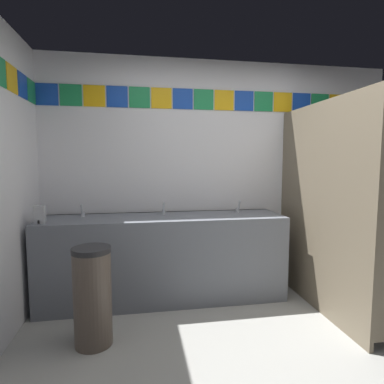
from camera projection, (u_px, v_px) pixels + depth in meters
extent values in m
plane|color=#9E9E99|center=(288.00, 378.00, 2.05)|extent=(8.62, 8.62, 0.00)
cube|color=silver|center=(222.00, 175.00, 3.59)|extent=(3.92, 0.08, 2.52)
cube|color=#1947B7|center=(47.00, 94.00, 3.16)|extent=(0.22, 0.01, 0.22)
cube|color=#1E8C4C|center=(71.00, 95.00, 3.20)|extent=(0.22, 0.01, 0.22)
cube|color=yellow|center=(94.00, 96.00, 3.24)|extent=(0.22, 0.01, 0.22)
cube|color=#1947B7|center=(117.00, 97.00, 3.28)|extent=(0.22, 0.01, 0.22)
cube|color=#1E8C4C|center=(140.00, 97.00, 3.31)|extent=(0.22, 0.01, 0.22)
cube|color=yellow|center=(161.00, 98.00, 3.35)|extent=(0.22, 0.01, 0.22)
cube|color=#1947B7|center=(183.00, 99.00, 3.39)|extent=(0.22, 0.01, 0.22)
cube|color=#1E8C4C|center=(204.00, 100.00, 3.43)|extent=(0.22, 0.01, 0.22)
cube|color=yellow|center=(224.00, 100.00, 3.47)|extent=(0.22, 0.01, 0.22)
cube|color=#1947B7|center=(244.00, 101.00, 3.51)|extent=(0.22, 0.01, 0.22)
cube|color=#1E8C4C|center=(264.00, 102.00, 3.54)|extent=(0.22, 0.01, 0.22)
cube|color=yellow|center=(283.00, 102.00, 3.58)|extent=(0.22, 0.01, 0.22)
cube|color=#1947B7|center=(301.00, 103.00, 3.62)|extent=(0.22, 0.01, 0.22)
cube|color=#1E8C4C|center=(320.00, 103.00, 3.66)|extent=(0.22, 0.01, 0.22)
cube|color=yellow|center=(338.00, 104.00, 3.70)|extent=(0.22, 0.01, 0.22)
cube|color=#1947B7|center=(355.00, 105.00, 3.74)|extent=(0.22, 0.01, 0.22)
cube|color=#1E8C4C|center=(373.00, 105.00, 3.77)|extent=(0.22, 0.01, 0.22)
cube|color=#1E8C4C|center=(0.00, 71.00, 2.34)|extent=(0.01, 0.22, 0.22)
cube|color=yellow|center=(12.00, 79.00, 2.57)|extent=(0.01, 0.22, 0.22)
cube|color=#1947B7|center=(23.00, 86.00, 2.80)|extent=(0.01, 0.22, 0.22)
cube|color=#1E8C4C|center=(31.00, 91.00, 3.03)|extent=(0.01, 0.22, 0.22)
cube|color=slate|center=(165.00, 258.00, 3.23)|extent=(2.43, 0.60, 0.86)
cube|color=slate|center=(162.00, 215.00, 3.47)|extent=(2.43, 0.03, 0.08)
cylinder|color=silver|center=(81.00, 225.00, 3.02)|extent=(0.34, 0.34, 0.10)
cylinder|color=silver|center=(165.00, 222.00, 3.16)|extent=(0.34, 0.34, 0.10)
cylinder|color=silver|center=(242.00, 220.00, 3.29)|extent=(0.34, 0.34, 0.10)
cylinder|color=silver|center=(83.00, 214.00, 3.15)|extent=(0.04, 0.04, 0.05)
cylinder|color=silver|center=(82.00, 208.00, 3.10)|extent=(0.02, 0.06, 0.09)
cylinder|color=silver|center=(163.00, 212.00, 3.29)|extent=(0.04, 0.04, 0.05)
cylinder|color=silver|center=(164.00, 206.00, 3.23)|extent=(0.02, 0.06, 0.09)
cylinder|color=silver|center=(238.00, 210.00, 3.42)|extent=(0.04, 0.04, 0.05)
cylinder|color=silver|center=(239.00, 204.00, 3.37)|extent=(0.02, 0.06, 0.09)
cube|color=#B7BABF|center=(40.00, 215.00, 2.81)|extent=(0.09, 0.07, 0.16)
cylinder|color=black|center=(38.00, 222.00, 2.77)|extent=(0.02, 0.02, 0.03)
cube|color=#726651|center=(319.00, 207.00, 2.96)|extent=(0.04, 1.51, 1.96)
cylinder|color=silver|center=(380.00, 209.00, 2.24)|extent=(0.02, 0.02, 0.10)
cylinder|color=white|center=(349.00, 276.00, 3.34)|extent=(0.38, 0.38, 0.40)
torus|color=white|center=(350.00, 256.00, 3.32)|extent=(0.39, 0.39, 0.05)
cube|color=white|center=(339.00, 237.00, 3.51)|extent=(0.34, 0.17, 0.34)
cylinder|color=brown|center=(93.00, 299.00, 2.41)|extent=(0.29, 0.29, 0.73)
cylinder|color=#262628|center=(91.00, 250.00, 2.37)|extent=(0.29, 0.29, 0.04)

